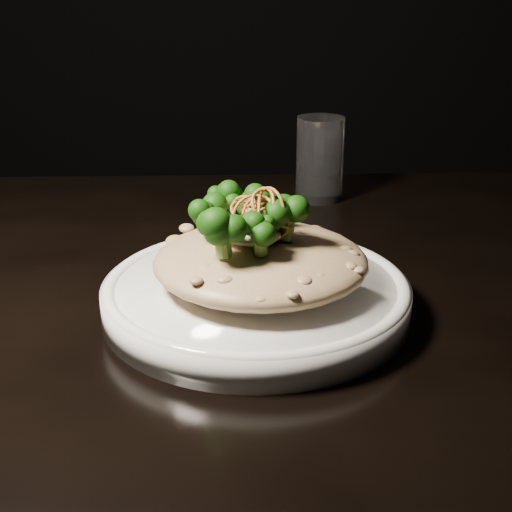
{
  "coord_description": "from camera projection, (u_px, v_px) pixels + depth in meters",
  "views": [
    {
      "loc": [
        -0.02,
        -0.65,
        1.04
      ],
      "look_at": [
        0.0,
        -0.07,
        0.81
      ],
      "focal_mm": 50.0,
      "sensor_mm": 36.0,
      "label": 1
    }
  ],
  "objects": [
    {
      "name": "table",
      "position": [
        249.0,
        354.0,
        0.74
      ],
      "size": [
        1.1,
        0.8,
        0.75
      ],
      "color": "black",
      "rests_on": "ground"
    },
    {
      "name": "plate",
      "position": [
        256.0,
        297.0,
        0.65
      ],
      "size": [
        0.28,
        0.28,
        0.03
      ],
      "primitive_type": "cylinder",
      "color": "silver",
      "rests_on": "table"
    },
    {
      "name": "risotto",
      "position": [
        261.0,
        261.0,
        0.63
      ],
      "size": [
        0.19,
        0.19,
        0.04
      ],
      "primitive_type": "ellipsoid",
      "color": "brown",
      "rests_on": "plate"
    },
    {
      "name": "broccoli",
      "position": [
        249.0,
        212.0,
        0.62
      ],
      "size": [
        0.14,
        0.14,
        0.05
      ],
      "primitive_type": null,
      "color": "black",
      "rests_on": "risotto"
    },
    {
      "name": "cheese",
      "position": [
        252.0,
        233.0,
        0.62
      ],
      "size": [
        0.05,
        0.05,
        0.02
      ],
      "primitive_type": "ellipsoid",
      "color": "silver",
      "rests_on": "risotto"
    },
    {
      "name": "shallots",
      "position": [
        261.0,
        205.0,
        0.61
      ],
      "size": [
        0.05,
        0.05,
        0.03
      ],
      "primitive_type": null,
      "color": "brown",
      "rests_on": "cheese"
    },
    {
      "name": "drinking_glass",
      "position": [
        320.0,
        159.0,
        0.95
      ],
      "size": [
        0.08,
        0.08,
        0.11
      ],
      "primitive_type": "cylinder",
      "rotation": [
        0.0,
        0.0,
        0.22
      ],
      "color": "white",
      "rests_on": "table"
    }
  ]
}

